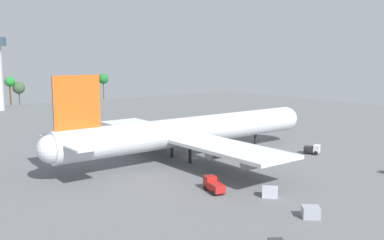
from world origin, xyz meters
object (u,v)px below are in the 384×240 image
(safety_cone_nose, at_px, (286,141))
(cargo_container_fore, at_px, (311,212))
(cargo_loader, at_px, (313,149))
(baggage_tug, at_px, (213,185))
(cargo_airplane, at_px, (191,131))
(cargo_container_aft, at_px, (270,192))

(safety_cone_nose, bearing_deg, cargo_container_fore, -136.25)
(cargo_loader, height_order, cargo_container_fore, cargo_loader)
(baggage_tug, bearing_deg, cargo_container_fore, -79.66)
(cargo_airplane, bearing_deg, cargo_loader, -29.15)
(cargo_airplane, distance_m, cargo_container_aft, 31.87)
(cargo_container_fore, distance_m, cargo_container_aft, 10.41)
(cargo_loader, distance_m, safety_cone_nose, 15.40)
(cargo_loader, distance_m, baggage_tug, 39.42)
(safety_cone_nose, bearing_deg, baggage_tug, -154.28)
(cargo_container_fore, distance_m, safety_cone_nose, 57.87)
(cargo_airplane, height_order, cargo_loader, cargo_airplane)
(baggage_tug, relative_size, safety_cone_nose, 9.35)
(cargo_airplane, xyz_separation_m, baggage_tug, (-12.19, -22.56, -5.26))
(cargo_container_fore, bearing_deg, cargo_airplane, 77.76)
(cargo_airplane, distance_m, safety_cone_nose, 33.53)
(baggage_tug, bearing_deg, cargo_loader, 11.43)
(cargo_loader, height_order, cargo_container_aft, cargo_loader)
(cargo_airplane, xyz_separation_m, cargo_container_aft, (-6.50, -30.70, -5.58))
(cargo_loader, xyz_separation_m, baggage_tug, (-38.64, -7.81, -0.02))
(baggage_tug, height_order, cargo_container_fore, baggage_tug)
(safety_cone_nose, bearing_deg, cargo_container_aft, -142.86)
(cargo_loader, bearing_deg, cargo_airplane, 150.85)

